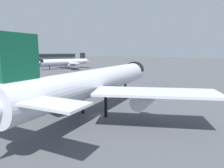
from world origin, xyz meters
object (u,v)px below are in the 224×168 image
at_px(baggage_cart_trailing, 51,87).
at_px(traffic_cone_wingtip, 177,92).
at_px(airliner_far_taxiway, 65,62).
at_px(airliner_near_gate, 98,82).
at_px(traffic_cone_near_nose, 7,96).

bearing_deg(baggage_cart_trailing, traffic_cone_wingtip, 49.62).
bearing_deg(baggage_cart_trailing, airliner_far_taxiway, 156.96).
bearing_deg(airliner_far_taxiway, baggage_cart_trailing, 64.01).
distance_m(airliner_near_gate, baggage_cart_trailing, 38.90).
bearing_deg(traffic_cone_wingtip, airliner_near_gate, 177.90).
xyz_separation_m(airliner_near_gate, baggage_cart_trailing, (5.71, 37.82, -7.08)).
bearing_deg(traffic_cone_near_nose, baggage_cart_trailing, 4.57).
xyz_separation_m(airliner_near_gate, traffic_cone_wingtip, (37.32, -1.37, -7.75)).
bearing_deg(traffic_cone_wingtip, traffic_cone_near_nose, 142.29).
bearing_deg(airliner_far_taxiway, airliner_near_gate, 70.92).
xyz_separation_m(airliner_near_gate, traffic_cone_near_nose, (-11.58, 36.44, -7.75)).
distance_m(airliner_near_gate, airliner_far_taxiway, 135.48).
bearing_deg(airliner_near_gate, traffic_cone_wingtip, -22.73).
bearing_deg(airliner_far_taxiway, traffic_cone_near_nose, 57.00).
bearing_deg(airliner_near_gate, airliner_far_taxiway, 42.51).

